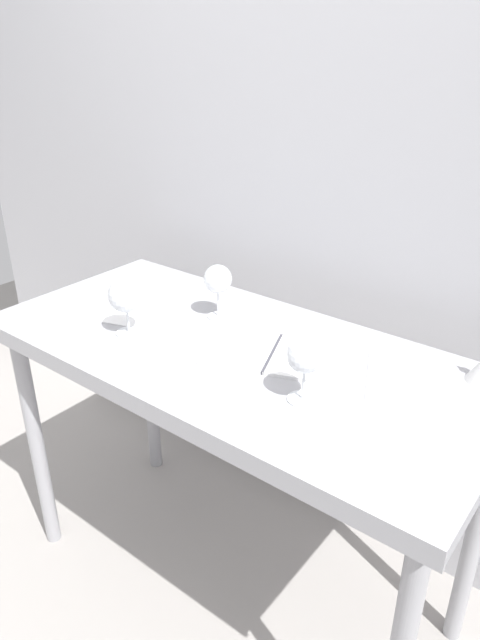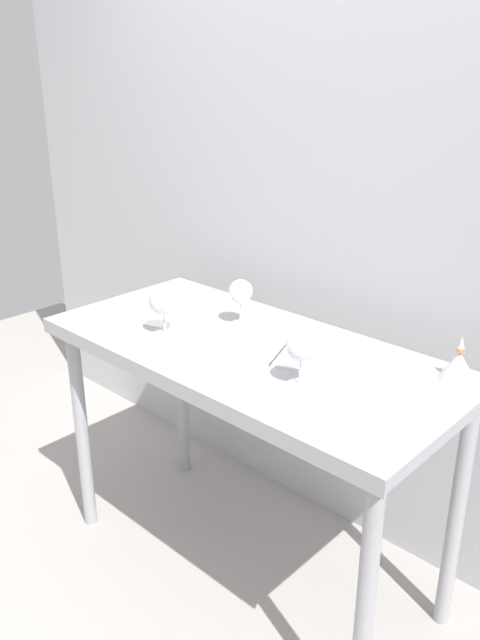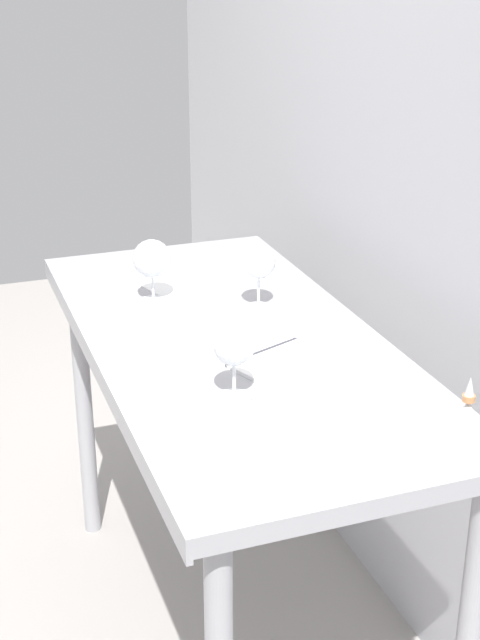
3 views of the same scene
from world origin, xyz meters
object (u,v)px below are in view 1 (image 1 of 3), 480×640
(wine_glass_far_left, at_px, (218,281))
(tasting_sheet_upper, at_px, (400,377))
(wine_glass_near_left, at_px, (126,297))
(wine_glass_near_right, at_px, (305,357))
(tasting_sheet_lower, at_px, (144,307))
(open_notebook, at_px, (272,354))

(wine_glass_far_left, bearing_deg, tasting_sheet_upper, 0.89)
(tasting_sheet_upper, bearing_deg, wine_glass_near_left, 175.37)
(tasting_sheet_upper, bearing_deg, wine_glass_far_left, 156.97)
(wine_glass_near_right, height_order, tasting_sheet_upper, wine_glass_near_right)
(wine_glass_near_left, height_order, wine_glass_far_left, same)
(wine_glass_far_left, relative_size, tasting_sheet_lower, 0.58)
(wine_glass_far_left, bearing_deg, wine_glass_near_right, -26.70)
(open_notebook, bearing_deg, wine_glass_far_left, 139.63)
(open_notebook, distance_m, tasting_sheet_upper, 0.33)
(open_notebook, xyz_separation_m, tasting_sheet_lower, (-0.48, 0.00, -0.00))
(wine_glass_near_right, distance_m, tasting_sheet_upper, 0.29)
(wine_glass_near_left, relative_size, wine_glass_far_left, 1.01)
(wine_glass_near_right, distance_m, wine_glass_near_left, 0.56)
(wine_glass_near_right, relative_size, wine_glass_far_left, 0.99)
(wine_glass_near_right, distance_m, tasting_sheet_lower, 0.68)
(wine_glass_far_left, relative_size, tasting_sheet_upper, 0.59)
(open_notebook, bearing_deg, tasting_sheet_upper, -3.62)
(wine_glass_near_left, relative_size, tasting_sheet_lower, 0.59)
(open_notebook, relative_size, tasting_sheet_upper, 1.44)
(open_notebook, bearing_deg, tasting_sheet_lower, 158.45)
(wine_glass_far_left, xyz_separation_m, tasting_sheet_lower, (-0.22, -0.09, -0.11))
(tasting_sheet_upper, bearing_deg, tasting_sheet_lower, 162.97)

